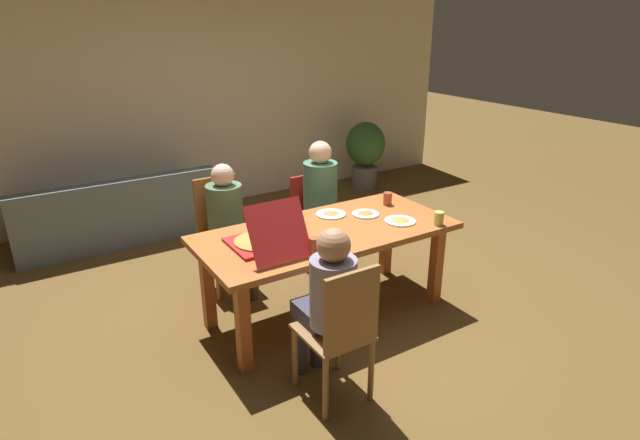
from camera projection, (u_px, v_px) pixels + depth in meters
ground_plane at (326, 313)px, 4.34m from camera, size 20.00×20.00×0.00m
back_wall at (186, 89)px, 6.28m from camera, size 7.77×0.12×2.97m
dining_table at (327, 241)px, 4.10m from camera, size 2.03×0.93×0.76m
chair_0 at (341, 329)px, 3.17m from camera, size 0.40×0.43×0.97m
person_0 at (327, 297)px, 3.24m from camera, size 0.29×0.50×1.16m
chair_1 at (223, 230)px, 4.66m from camera, size 0.42×0.44×0.99m
person_1 at (228, 219)px, 4.48m from camera, size 0.31×0.51×1.15m
chair_2 at (316, 216)px, 5.12m from camera, size 0.43×0.45×0.87m
person_2 at (323, 196)px, 4.92m from camera, size 0.32×0.52×1.24m
pizza_box_0 at (263, 240)px, 3.73m from camera, size 0.42×0.61×0.40m
plate_0 at (366, 213)px, 4.36m from camera, size 0.23×0.23×0.03m
plate_1 at (331, 214)px, 4.36m from camera, size 0.25×0.25×0.03m
plate_2 at (400, 220)px, 4.22m from camera, size 0.25×0.25×0.03m
drinking_glass_0 at (388, 199)px, 4.58m from camera, size 0.08×0.08×0.11m
drinking_glass_1 at (314, 247)px, 3.58m from camera, size 0.07×0.07×0.14m
drinking_glass_2 at (439, 218)px, 4.14m from camera, size 0.08×0.08×0.11m
couch at (117, 216)px, 5.70m from camera, size 2.08×0.76×0.73m
potted_plant at (365, 150)px, 7.28m from camera, size 0.54×0.54×0.94m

